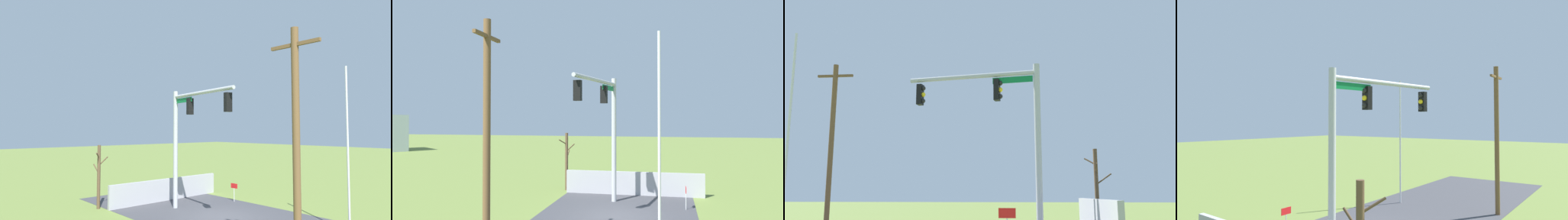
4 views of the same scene
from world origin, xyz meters
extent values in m
plane|color=olive|center=(0.00, 0.00, 0.00)|extent=(160.00, 160.00, 0.00)
cube|color=#B7B5AD|center=(4.41, 0.61, 0.00)|extent=(6.00, 6.00, 0.01)
cube|color=#A8A8AD|center=(5.54, -0.34, 0.74)|extent=(0.20, 8.79, 1.48)
cylinder|color=#B2B5BA|center=(3.41, 0.61, 3.63)|extent=(0.28, 0.28, 7.27)
cylinder|color=#B2B5BA|center=(0.49, 1.11, 6.92)|extent=(5.87, 1.20, 0.20)
cube|color=#0F7238|center=(2.35, 0.79, 6.64)|extent=(1.78, 0.33, 0.28)
cube|color=black|center=(1.65, 0.91, 6.22)|extent=(0.30, 0.40, 0.96)
sphere|color=black|center=(1.80, 0.89, 6.52)|extent=(0.22, 0.22, 0.22)
sphere|color=yellow|center=(1.80, 0.89, 6.22)|extent=(0.22, 0.22, 0.22)
sphere|color=black|center=(1.80, 0.89, 5.92)|extent=(0.22, 0.22, 0.22)
cube|color=black|center=(-1.96, 1.53, 6.22)|extent=(0.30, 0.40, 0.96)
sphere|color=black|center=(-1.81, 1.51, 6.52)|extent=(0.22, 0.22, 0.22)
sphere|color=yellow|center=(-1.81, 1.51, 6.22)|extent=(0.22, 0.22, 0.22)
sphere|color=black|center=(-1.81, 1.51, 5.92)|extent=(0.22, 0.22, 0.22)
cylinder|color=silver|center=(-6.10, -2.31, 3.96)|extent=(0.10, 0.10, 7.92)
cylinder|color=brown|center=(-7.02, 3.57, 4.20)|extent=(0.26, 0.26, 8.40)
cube|color=brown|center=(-7.02, 3.57, 7.80)|extent=(1.90, 0.12, 0.12)
cylinder|color=brown|center=(6.36, 4.31, 1.95)|extent=(0.20, 0.20, 3.89)
cylinder|color=brown|center=(6.72, 4.31, 2.40)|extent=(0.78, 0.07, 0.57)
cylinder|color=brown|center=(6.12, 4.51, 3.28)|extent=(0.54, 0.47, 0.39)
cylinder|color=brown|center=(6.33, 4.03, 2.90)|extent=(0.12, 0.61, 0.55)
cylinder|color=silver|center=(2.19, -3.47, 0.45)|extent=(0.04, 0.04, 0.90)
cube|color=red|center=(2.19, -3.47, 1.06)|extent=(0.56, 0.02, 0.32)
camera|label=1|loc=(-13.42, 13.80, 4.88)|focal=31.16mm
camera|label=2|loc=(-19.65, -2.73, 4.99)|focal=36.13mm
camera|label=3|loc=(2.67, -18.09, 1.65)|focal=40.43mm
camera|label=4|loc=(12.51, 9.22, 5.26)|focal=30.78mm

